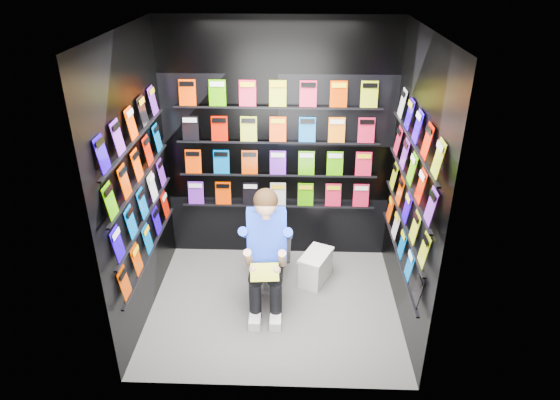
{
  "coord_description": "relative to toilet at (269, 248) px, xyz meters",
  "views": [
    {
      "loc": [
        0.2,
        -3.89,
        3.16
      ],
      "look_at": [
        0.05,
        0.15,
        1.1
      ],
      "focal_mm": 32.0,
      "sensor_mm": 36.0,
      "label": 1
    }
  ],
  "objects": [
    {
      "name": "ceiling",
      "position": [
        0.07,
        -0.48,
        2.23
      ],
      "size": [
        2.4,
        2.4,
        0.0
      ],
      "primitive_type": "plane",
      "color": "white",
      "rests_on": "floor"
    },
    {
      "name": "wall_left",
      "position": [
        -1.13,
        -0.48,
        0.93
      ],
      "size": [
        0.04,
        2.0,
        2.6
      ],
      "primitive_type": "cube",
      "color": "black",
      "rests_on": "floor"
    },
    {
      "name": "floor",
      "position": [
        0.07,
        -0.48,
        -0.37
      ],
      "size": [
        2.4,
        2.4,
        0.0
      ],
      "primitive_type": "plane",
      "color": "slate",
      "rests_on": "ground"
    },
    {
      "name": "toilet",
      "position": [
        0.0,
        0.0,
        0.0
      ],
      "size": [
        0.48,
        0.78,
        0.73
      ],
      "primitive_type": "imported",
      "rotation": [
        0.0,
        0.0,
        3.22
      ],
      "color": "white",
      "rests_on": "floor"
    },
    {
      "name": "wall_front",
      "position": [
        0.07,
        -1.48,
        0.93
      ],
      "size": [
        2.4,
        0.04,
        2.6
      ],
      "primitive_type": "cube",
      "color": "black",
      "rests_on": "floor"
    },
    {
      "name": "comics_right",
      "position": [
        1.24,
        -0.48,
        0.94
      ],
      "size": [
        0.06,
        1.7,
        1.37
      ],
      "primitive_type": null,
      "color": "#C63700",
      "rests_on": "wall_right"
    },
    {
      "name": "comics_back",
      "position": [
        0.07,
        0.49,
        0.94
      ],
      "size": [
        2.1,
        0.06,
        1.37
      ],
      "primitive_type": null,
      "color": "#C63700",
      "rests_on": "wall_back"
    },
    {
      "name": "wall_back",
      "position": [
        0.07,
        0.52,
        0.93
      ],
      "size": [
        2.4,
        0.04,
        2.6
      ],
      "primitive_type": "cube",
      "color": "black",
      "rests_on": "floor"
    },
    {
      "name": "comics_left",
      "position": [
        -1.1,
        -0.48,
        0.94
      ],
      "size": [
        0.06,
        1.7,
        1.37
      ],
      "primitive_type": null,
      "color": "#C63700",
      "rests_on": "wall_left"
    },
    {
      "name": "held_comic",
      "position": [
        0.0,
        -0.73,
        0.21
      ],
      "size": [
        0.26,
        0.17,
        0.11
      ],
      "primitive_type": "cube",
      "rotation": [
        -0.96,
        0.0,
        0.08
      ],
      "color": "green",
      "rests_on": "reader"
    },
    {
      "name": "longbox_lid",
      "position": [
        0.49,
        -0.04,
        -0.05
      ],
      "size": [
        0.39,
        0.48,
        0.03
      ],
      "primitive_type": "cube",
      "rotation": [
        0.0,
        0.0,
        -0.43
      ],
      "color": "white",
      "rests_on": "longbox"
    },
    {
      "name": "reader",
      "position": [
        0.0,
        -0.38,
        0.39
      ],
      "size": [
        0.56,
        0.77,
        1.34
      ],
      "primitive_type": null,
      "rotation": [
        0.0,
        0.0,
        0.08
      ],
      "color": "#082ADA",
      "rests_on": "toilet"
    },
    {
      "name": "wall_right",
      "position": [
        1.27,
        -0.48,
        0.93
      ],
      "size": [
        0.04,
        2.0,
        2.6
      ],
      "primitive_type": "cube",
      "color": "black",
      "rests_on": "floor"
    },
    {
      "name": "longbox",
      "position": [
        0.49,
        -0.04,
        -0.22
      ],
      "size": [
        0.37,
        0.46,
        0.3
      ],
      "primitive_type": "cube",
      "rotation": [
        0.0,
        0.0,
        -0.43
      ],
      "color": "white",
      "rests_on": "floor"
    }
  ]
}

